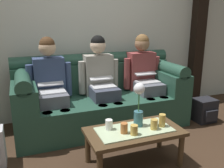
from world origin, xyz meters
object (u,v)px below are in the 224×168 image
coffee_table (134,135)px  cup_far_right (134,130)px  person_left (51,83)px  person_right (144,74)px  flower_vase (139,104)px  cup_far_center (162,120)px  cup_far_left (124,128)px  backpack_right (205,110)px  couch (101,99)px  cup_near_right (154,124)px  cup_near_left (109,125)px  person_middle (101,78)px

coffee_table → cup_far_right: (-0.05, -0.10, 0.11)m
person_left → person_right: (1.32, -0.00, 0.00)m
person_right → flower_vase: 1.15m
person_right → flower_vase: person_right is taller
cup_far_center → cup_far_left: size_ratio=1.27×
person_left → backpack_right: (2.07, -0.44, -0.49)m
couch → cup_far_left: couch is taller
coffee_table → person_left: bearing=122.2°
flower_vase → cup_far_right: bearing=-127.7°
person_right → cup_near_right: bearing=-113.2°
person_right → couch: bearing=179.7°
person_right → cup_far_right: (-0.71, -1.15, -0.22)m
cup_near_left → backpack_right: bearing=17.4°
coffee_table → backpack_right: 1.54m
cup_far_center → cup_near_left: bearing=166.5°
coffee_table → backpack_right: size_ratio=2.85×
person_right → cup_far_right: 1.37m
cup_far_left → cup_far_right: 0.10m
cup_near_right → cup_far_center: cup_far_center is taller
person_left → person_middle: (0.66, -0.00, 0.00)m
person_left → backpack_right: size_ratio=3.66×
person_left → cup_far_center: bearing=-48.9°
cup_near_left → cup_far_right: 0.26m
couch → cup_near_left: couch is taller
coffee_table → cup_far_right: bearing=-117.2°
cup_far_center → cup_far_left: cup_far_center is taller
cup_far_center → backpack_right: (1.12, 0.64, -0.29)m
person_right → flower_vase: (-0.59, -0.99, -0.04)m
cup_near_right → flower_vase: bearing=131.1°
cup_far_left → couch: bearing=83.3°
person_right → backpack_right: 1.00m
person_right → backpack_right: person_right is taller
cup_far_left → flower_vase: bearing=26.3°
cup_far_center → cup_near_right: bearing=-165.1°
cup_near_right → cup_far_center: 0.11m
backpack_right → person_middle: bearing=162.6°
cup_far_right → cup_far_left: bearing=140.1°
person_left → flower_vase: (0.73, -0.99, -0.04)m
person_right → cup_far_right: person_right is taller
person_middle → coffee_table: (0.00, -1.04, -0.33)m
flower_vase → couch: bearing=94.1°
person_middle → cup_near_right: 1.15m
person_middle → cup_far_left: (-0.13, -1.09, -0.22)m
backpack_right → cup_far_left: bearing=-157.4°
couch → cup_far_left: size_ratio=22.30×
couch → cup_near_left: size_ratio=22.39×
cup_near_right → cup_far_right: cup_near_right is taller
person_left → coffee_table: size_ratio=1.29×
couch → backpack_right: 1.50m
flower_vase → cup_far_right: (-0.12, -0.16, -0.19)m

